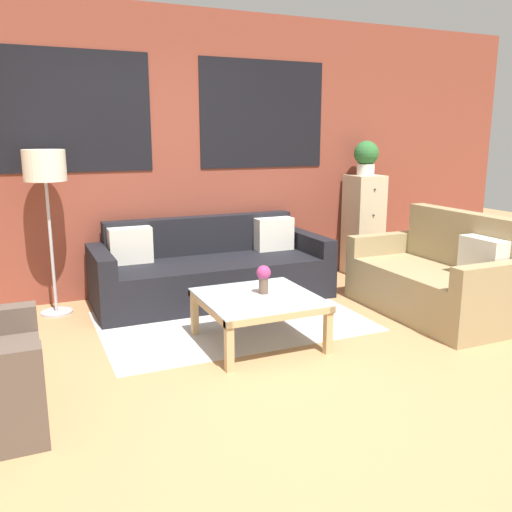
{
  "coord_description": "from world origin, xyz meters",
  "views": [
    {
      "loc": [
        -1.49,
        -2.96,
        1.59
      ],
      "look_at": [
        0.38,
        1.29,
        0.55
      ],
      "focal_mm": 38.0,
      "sensor_mm": 36.0,
      "label": 1
    }
  ],
  "objects_px": {
    "settee_vintage": "(436,280)",
    "drawer_cabinet": "(363,225)",
    "coffee_table": "(258,303)",
    "potted_plant": "(366,156)",
    "couch_dark": "(212,271)",
    "flower_vase": "(264,277)",
    "floor_lamp": "(45,174)"
  },
  "relations": [
    {
      "from": "settee_vintage",
      "to": "drawer_cabinet",
      "type": "bearing_deg",
      "value": 81.27
    },
    {
      "from": "coffee_table",
      "to": "potted_plant",
      "type": "distance_m",
      "value": 2.7
    },
    {
      "from": "coffee_table",
      "to": "drawer_cabinet",
      "type": "xyz_separation_m",
      "value": [
        1.99,
        1.5,
        0.25
      ]
    },
    {
      "from": "coffee_table",
      "to": "drawer_cabinet",
      "type": "height_order",
      "value": "drawer_cabinet"
    },
    {
      "from": "couch_dark",
      "to": "settee_vintage",
      "type": "bearing_deg",
      "value": -36.58
    },
    {
      "from": "couch_dark",
      "to": "coffee_table",
      "type": "distance_m",
      "value": 1.28
    },
    {
      "from": "drawer_cabinet",
      "to": "flower_vase",
      "type": "relative_size",
      "value": 5.12
    },
    {
      "from": "flower_vase",
      "to": "coffee_table",
      "type": "bearing_deg",
      "value": -144.88
    },
    {
      "from": "drawer_cabinet",
      "to": "flower_vase",
      "type": "bearing_deg",
      "value": -142.97
    },
    {
      "from": "drawer_cabinet",
      "to": "potted_plant",
      "type": "bearing_deg",
      "value": 90.0
    },
    {
      "from": "settee_vintage",
      "to": "potted_plant",
      "type": "xyz_separation_m",
      "value": [
        0.23,
        1.48,
        1.05
      ]
    },
    {
      "from": "settee_vintage",
      "to": "coffee_table",
      "type": "height_order",
      "value": "settee_vintage"
    },
    {
      "from": "settee_vintage",
      "to": "flower_vase",
      "type": "relative_size",
      "value": 6.9
    },
    {
      "from": "couch_dark",
      "to": "settee_vintage",
      "type": "distance_m",
      "value": 2.12
    },
    {
      "from": "floor_lamp",
      "to": "flower_vase",
      "type": "height_order",
      "value": "floor_lamp"
    },
    {
      "from": "couch_dark",
      "to": "settee_vintage",
      "type": "height_order",
      "value": "settee_vintage"
    },
    {
      "from": "drawer_cabinet",
      "to": "potted_plant",
      "type": "relative_size",
      "value": 3.0
    },
    {
      "from": "couch_dark",
      "to": "potted_plant",
      "type": "xyz_separation_m",
      "value": [
        1.93,
        0.22,
        1.08
      ]
    },
    {
      "from": "settee_vintage",
      "to": "coffee_table",
      "type": "relative_size",
      "value": 1.8
    },
    {
      "from": "couch_dark",
      "to": "floor_lamp",
      "type": "xyz_separation_m",
      "value": [
        -1.45,
        0.13,
        0.98
      ]
    },
    {
      "from": "floor_lamp",
      "to": "potted_plant",
      "type": "xyz_separation_m",
      "value": [
        3.38,
        0.09,
        0.09
      ]
    },
    {
      "from": "floor_lamp",
      "to": "flower_vase",
      "type": "relative_size",
      "value": 6.57
    },
    {
      "from": "couch_dark",
      "to": "coffee_table",
      "type": "height_order",
      "value": "couch_dark"
    },
    {
      "from": "couch_dark",
      "to": "drawer_cabinet",
      "type": "relative_size",
      "value": 1.99
    },
    {
      "from": "floor_lamp",
      "to": "potted_plant",
      "type": "height_order",
      "value": "potted_plant"
    },
    {
      "from": "drawer_cabinet",
      "to": "floor_lamp",
      "type": "bearing_deg",
      "value": -178.41
    },
    {
      "from": "coffee_table",
      "to": "flower_vase",
      "type": "height_order",
      "value": "flower_vase"
    },
    {
      "from": "coffee_table",
      "to": "floor_lamp",
      "type": "bearing_deg",
      "value": 134.58
    },
    {
      "from": "floor_lamp",
      "to": "settee_vintage",
      "type": "bearing_deg",
      "value": -23.81
    },
    {
      "from": "floor_lamp",
      "to": "flower_vase",
      "type": "xyz_separation_m",
      "value": [
        1.45,
        -1.36,
        -0.74
      ]
    },
    {
      "from": "settee_vintage",
      "to": "floor_lamp",
      "type": "height_order",
      "value": "floor_lamp"
    },
    {
      "from": "coffee_table",
      "to": "floor_lamp",
      "type": "height_order",
      "value": "floor_lamp"
    }
  ]
}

